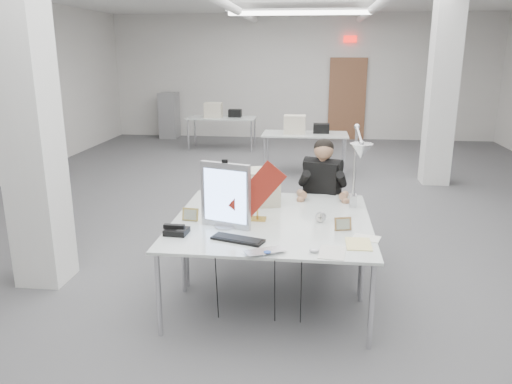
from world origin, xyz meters
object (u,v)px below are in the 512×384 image
at_px(desk_main, 267,238).
at_px(laptop, 267,254).
at_px(beige_monitor, 260,187).
at_px(office_chair, 321,210).
at_px(architect_lamp, 357,172).
at_px(monitor, 225,195).
at_px(desk_phone, 177,231).
at_px(bankers_lamp, 257,200).
at_px(seated_person, 323,179).

bearing_deg(desk_main, laptop, -84.79).
bearing_deg(beige_monitor, office_chair, 26.59).
height_order(office_chair, architect_lamp, architect_lamp).
xyz_separation_m(monitor, desk_phone, (-0.39, -0.22, -0.27)).
height_order(monitor, architect_lamp, architect_lamp).
distance_m(office_chair, beige_monitor, 0.96).
height_order(desk_main, office_chair, office_chair).
relative_size(office_chair, desk_phone, 5.51).
bearing_deg(laptop, bankers_lamp, 73.26).
distance_m(desk_main, seated_person, 1.54).
distance_m(desk_main, desk_phone, 0.77).
height_order(office_chair, seated_person, seated_person).
bearing_deg(office_chair, laptop, -82.30).
bearing_deg(architect_lamp, bankers_lamp, 178.72).
bearing_deg(beige_monitor, laptop, -96.68).
height_order(desk_phone, beige_monitor, beige_monitor).
distance_m(monitor, bankers_lamp, 0.35).
distance_m(desk_main, beige_monitor, 0.96).
relative_size(laptop, beige_monitor, 0.85).
height_order(monitor, desk_phone, monitor).
height_order(seated_person, bankers_lamp, seated_person).
xyz_separation_m(desk_main, office_chair, (0.47, 1.51, -0.22)).
height_order(laptop, bankers_lamp, bankers_lamp).
distance_m(monitor, laptop, 0.79).
distance_m(desk_phone, architect_lamp, 1.74).
relative_size(office_chair, bankers_lamp, 2.79).
distance_m(seated_person, beige_monitor, 0.83).
xyz_separation_m(seated_person, beige_monitor, (-0.64, -0.53, 0.03)).
xyz_separation_m(office_chair, monitor, (-0.86, -1.31, 0.52)).
height_order(desk_main, bankers_lamp, bankers_lamp).
relative_size(desk_main, beige_monitor, 4.85).
height_order(desk_main, desk_phone, desk_phone).
bearing_deg(beige_monitor, desk_phone, -137.72).
bearing_deg(architect_lamp, desk_phone, -172.87).
height_order(office_chair, laptop, office_chair).
xyz_separation_m(desk_main, bankers_lamp, (-0.13, 0.42, 0.20)).
bearing_deg(architect_lamp, desk_main, -155.97).
bearing_deg(seated_person, architect_lamp, -48.47).
bearing_deg(office_chair, monitor, -102.71).
relative_size(monitor, laptop, 1.84).
relative_size(office_chair, beige_monitor, 2.80).
bearing_deg(beige_monitor, desk_main, -95.15).
relative_size(office_chair, architect_lamp, 1.25).
bearing_deg(architect_lamp, beige_monitor, 147.77).
bearing_deg(monitor, laptop, -36.46).
relative_size(bankers_lamp, architect_lamp, 0.45).
height_order(seated_person, monitor, monitor).
xyz_separation_m(seated_person, architect_lamp, (0.30, -0.77, 0.27)).
bearing_deg(desk_phone, monitor, 34.80).
relative_size(office_chair, monitor, 1.80).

